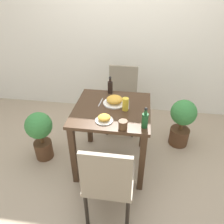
% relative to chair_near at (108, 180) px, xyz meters
% --- Properties ---
extents(ground_plane, '(16.00, 16.00, 0.00)m').
position_rel_chair_near_xyz_m(ground_plane, '(-0.07, 0.73, -0.52)').
color(ground_plane, tan).
extents(wall_back, '(8.00, 0.05, 2.60)m').
position_rel_chair_near_xyz_m(wall_back, '(-0.07, 2.07, 0.78)').
color(wall_back, white).
rests_on(wall_back, ground_plane).
extents(dining_table, '(0.80, 0.80, 0.78)m').
position_rel_chair_near_xyz_m(dining_table, '(-0.07, 0.73, 0.12)').
color(dining_table, '#3D2819').
rests_on(dining_table, ground_plane).
extents(chair_near, '(0.42, 0.42, 0.91)m').
position_rel_chair_near_xyz_m(chair_near, '(0.00, 0.00, 0.00)').
color(chair_near, gray).
rests_on(chair_near, ground_plane).
extents(chair_far, '(0.42, 0.42, 0.91)m').
position_rel_chair_near_xyz_m(chair_far, '(-0.04, 1.51, 0.00)').
color(chair_far, gray).
rests_on(chair_far, ground_plane).
extents(food_plate, '(0.25, 0.25, 0.09)m').
position_rel_chair_near_xyz_m(food_plate, '(-0.06, 0.83, 0.29)').
color(food_plate, white).
rests_on(food_plate, dining_table).
extents(side_plate, '(0.17, 0.17, 0.06)m').
position_rel_chair_near_xyz_m(side_plate, '(-0.11, 0.49, 0.28)').
color(side_plate, white).
rests_on(side_plate, dining_table).
extents(drink_cup, '(0.08, 0.08, 0.09)m').
position_rel_chair_near_xyz_m(drink_cup, '(0.08, 0.39, 0.30)').
color(drink_cup, '#4C331E').
rests_on(drink_cup, dining_table).
extents(juice_glass, '(0.07, 0.07, 0.14)m').
position_rel_chair_near_xyz_m(juice_glass, '(0.07, 0.72, 0.32)').
color(juice_glass, gold).
rests_on(juice_glass, dining_table).
extents(sauce_bottle, '(0.06, 0.06, 0.21)m').
position_rel_chair_near_xyz_m(sauce_bottle, '(-0.15, 1.08, 0.34)').
color(sauce_bottle, black).
rests_on(sauce_bottle, dining_table).
extents(condiment_bottle, '(0.06, 0.06, 0.21)m').
position_rel_chair_near_xyz_m(condiment_bottle, '(0.27, 0.44, 0.34)').
color(condiment_bottle, '#194C23').
rests_on(condiment_bottle, dining_table).
extents(fork_utensil, '(0.02, 0.17, 0.00)m').
position_rel_chair_near_xyz_m(fork_utensil, '(-0.21, 0.83, 0.26)').
color(fork_utensil, silver).
rests_on(fork_utensil, dining_table).
extents(spoon_utensil, '(0.02, 0.20, 0.00)m').
position_rel_chair_near_xyz_m(spoon_utensil, '(0.09, 0.83, 0.26)').
color(spoon_utensil, silver).
rests_on(spoon_utensil, dining_table).
extents(potted_plant_left, '(0.32, 0.32, 0.64)m').
position_rel_chair_near_xyz_m(potted_plant_left, '(-0.93, 0.70, -0.13)').
color(potted_plant_left, '#51331E').
rests_on(potted_plant_left, ground_plane).
extents(potted_plant_right, '(0.33, 0.33, 0.66)m').
position_rel_chair_near_xyz_m(potted_plant_right, '(0.77, 1.21, -0.14)').
color(potted_plant_right, '#51331E').
rests_on(potted_plant_right, ground_plane).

